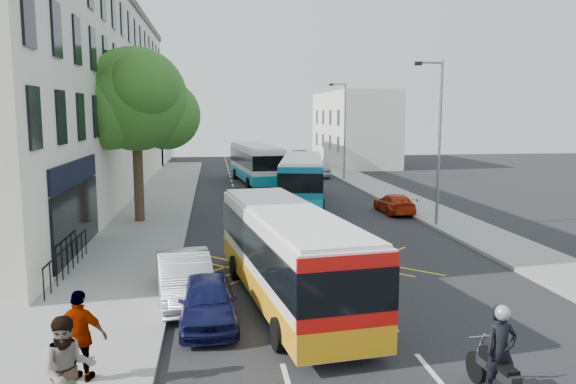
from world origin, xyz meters
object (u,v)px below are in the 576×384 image
object	(u,v)px
bus_near	(288,254)
motorbike	(500,356)
pedestrian_far	(81,336)
parked_car_silver	(185,277)
bus_mid	(302,179)
lamp_near	(438,135)
red_hatchback	(394,204)
parked_car_blue	(208,301)
bus_far	(256,163)
street_tree	(135,100)
lamp_far	(344,126)
pedestrian_near	(68,370)
distant_car_dark	(299,156)
distant_car_grey	(271,165)
distant_car_silver	(320,169)

from	to	relation	value
bus_near	motorbike	distance (m)	7.24
pedestrian_far	parked_car_silver	bearing A→B (deg)	-95.04
bus_mid	lamp_near	bearing A→B (deg)	-46.06
lamp_near	red_hatchback	xyz separation A→B (m)	(-0.70, 4.16, -4.06)
parked_car_blue	red_hatchback	world-z (taller)	parked_car_blue
bus_far	street_tree	bearing A→B (deg)	-120.27
bus_mid	red_hatchback	distance (m)	6.20
lamp_far	pedestrian_near	distance (m)	39.03
lamp_far	bus_near	bearing A→B (deg)	-106.16
distant_car_dark	bus_mid	bearing A→B (deg)	74.86
street_tree	distant_car_grey	world-z (taller)	street_tree
bus_near	distant_car_silver	bearing A→B (deg)	69.87
pedestrian_far	bus_far	bearing A→B (deg)	-85.83
distant_car_silver	pedestrian_far	xyz separation A→B (m)	(-12.20, -37.51, 0.42)
parked_car_silver	pedestrian_far	world-z (taller)	pedestrian_far
lamp_far	red_hatchback	xyz separation A→B (m)	(-0.70, -15.84, -4.06)
street_tree	pedestrian_near	bearing A→B (deg)	-86.41
bus_near	bus_mid	size ratio (longest dim) A/B	0.94
distant_car_grey	distant_car_silver	bearing A→B (deg)	-59.24
motorbike	distant_car_silver	distance (m)	39.40
parked_car_blue	bus_far	bearing A→B (deg)	81.30
street_tree	distant_car_silver	size ratio (longest dim) A/B	2.18
lamp_far	parked_car_blue	bearing A→B (deg)	-109.36
bus_near	pedestrian_far	world-z (taller)	bus_near
bus_far	pedestrian_far	world-z (taller)	bus_far
parked_car_silver	lamp_far	bearing A→B (deg)	60.45
distant_car_grey	distant_car_dark	world-z (taller)	distant_car_dark
lamp_far	distant_car_silver	distance (m)	4.99
bus_near	distant_car_dark	distance (m)	48.41
motorbike	distant_car_dark	xyz separation A→B (m)	(4.28, 54.21, -0.20)
bus_near	red_hatchback	distance (m)	16.38
street_tree	distant_car_grey	distance (m)	27.33
motorbike	distant_car_dark	bearing A→B (deg)	81.42
distant_car_silver	pedestrian_far	distance (m)	39.45
street_tree	lamp_far	xyz separation A→B (m)	(14.71, 17.03, -1.68)
lamp_far	bus_far	xyz separation A→B (m)	(-7.44, -0.66, -2.98)
lamp_far	bus_far	distance (m)	8.04
lamp_near	distant_car_grey	distance (m)	28.75
bus_far	parked_car_silver	world-z (taller)	bus_far
lamp_far	distant_car_silver	size ratio (longest dim) A/B	1.98
lamp_far	distant_car_dark	size ratio (longest dim) A/B	1.81
red_hatchback	street_tree	bearing A→B (deg)	3.80
distant_car_grey	pedestrian_far	world-z (taller)	pedestrian_far
distant_car_grey	distant_car_silver	world-z (taller)	distant_car_silver
bus_near	bus_far	xyz separation A→B (m)	(1.28, 29.43, 0.16)
bus_mid	distant_car_dark	size ratio (longest dim) A/B	2.46
street_tree	pedestrian_near	world-z (taller)	street_tree
pedestrian_near	pedestrian_far	bearing A→B (deg)	76.77
street_tree	distant_car_dark	bearing A→B (deg)	68.63
street_tree	parked_car_silver	distance (m)	14.04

